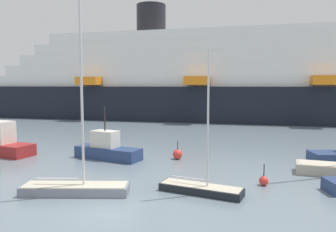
{
  "coord_description": "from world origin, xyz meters",
  "views": [
    {
      "loc": [
        5.32,
        -14.88,
        6.13
      ],
      "look_at": [
        0.0,
        16.11,
        3.18
      ],
      "focal_mm": 35.07,
      "sensor_mm": 36.0,
      "label": 1
    }
  ],
  "objects_px": {
    "sailboat_1": "(76,185)",
    "channel_buoy_1": "(264,181)",
    "cruise_ship": "(256,82)",
    "fishing_boat_3": "(107,149)",
    "sailboat_0": "(201,187)",
    "channel_buoy_2": "(114,141)",
    "channel_buoy_0": "(177,154)"
  },
  "relations": [
    {
      "from": "sailboat_0",
      "to": "channel_buoy_1",
      "type": "relative_size",
      "value": 6.11
    },
    {
      "from": "sailboat_0",
      "to": "channel_buoy_1",
      "type": "bearing_deg",
      "value": 45.92
    },
    {
      "from": "cruise_ship",
      "to": "channel_buoy_1",
      "type": "bearing_deg",
      "value": -90.32
    },
    {
      "from": "sailboat_0",
      "to": "channel_buoy_0",
      "type": "xyz_separation_m",
      "value": [
        -2.54,
        8.39,
        0.03
      ]
    },
    {
      "from": "sailboat_0",
      "to": "cruise_ship",
      "type": "height_order",
      "value": "cruise_ship"
    },
    {
      "from": "sailboat_0",
      "to": "sailboat_1",
      "type": "relative_size",
      "value": 0.7
    },
    {
      "from": "sailboat_1",
      "to": "channel_buoy_1",
      "type": "relative_size",
      "value": 8.76
    },
    {
      "from": "sailboat_1",
      "to": "fishing_boat_3",
      "type": "distance_m",
      "value": 8.97
    },
    {
      "from": "channel_buoy_0",
      "to": "channel_buoy_1",
      "type": "bearing_deg",
      "value": -45.06
    },
    {
      "from": "fishing_boat_3",
      "to": "channel_buoy_1",
      "type": "distance_m",
      "value": 13.22
    },
    {
      "from": "channel_buoy_2",
      "to": "cruise_ship",
      "type": "relative_size",
      "value": 0.01
    },
    {
      "from": "sailboat_1",
      "to": "fishing_boat_3",
      "type": "relative_size",
      "value": 1.9
    },
    {
      "from": "sailboat_1",
      "to": "cruise_ship",
      "type": "xyz_separation_m",
      "value": [
        13.72,
        42.73,
        6.23
      ]
    },
    {
      "from": "channel_buoy_2",
      "to": "cruise_ship",
      "type": "height_order",
      "value": "cruise_ship"
    },
    {
      "from": "fishing_boat_3",
      "to": "cruise_ship",
      "type": "bearing_deg",
      "value": -97.06
    },
    {
      "from": "sailboat_0",
      "to": "fishing_boat_3",
      "type": "xyz_separation_m",
      "value": [
        -8.36,
        7.53,
        0.46
      ]
    },
    {
      "from": "fishing_boat_3",
      "to": "channel_buoy_1",
      "type": "xyz_separation_m",
      "value": [
        12.06,
        -5.39,
        -0.53
      ]
    },
    {
      "from": "channel_buoy_1",
      "to": "cruise_ship",
      "type": "relative_size",
      "value": 0.01
    },
    {
      "from": "channel_buoy_1",
      "to": "cruise_ship",
      "type": "xyz_separation_m",
      "value": [
        3.04,
        39.27,
        6.47
      ]
    },
    {
      "from": "sailboat_0",
      "to": "channel_buoy_2",
      "type": "distance_m",
      "value": 17.28
    },
    {
      "from": "sailboat_1",
      "to": "sailboat_0",
      "type": "bearing_deg",
      "value": 1.89
    },
    {
      "from": "sailboat_1",
      "to": "channel_buoy_0",
      "type": "bearing_deg",
      "value": 56.6
    },
    {
      "from": "fishing_boat_3",
      "to": "channel_buoy_0",
      "type": "bearing_deg",
      "value": -154.57
    },
    {
      "from": "sailboat_1",
      "to": "channel_buoy_1",
      "type": "distance_m",
      "value": 11.23
    },
    {
      "from": "sailboat_0",
      "to": "channel_buoy_0",
      "type": "height_order",
      "value": "sailboat_0"
    },
    {
      "from": "fishing_boat_3",
      "to": "channel_buoy_2",
      "type": "xyz_separation_m",
      "value": [
        -1.66,
        6.56,
        -0.53
      ]
    },
    {
      "from": "channel_buoy_2",
      "to": "cruise_ship",
      "type": "distance_m",
      "value": 32.7
    },
    {
      "from": "channel_buoy_1",
      "to": "channel_buoy_2",
      "type": "height_order",
      "value": "channel_buoy_2"
    },
    {
      "from": "channel_buoy_0",
      "to": "channel_buoy_2",
      "type": "height_order",
      "value": "channel_buoy_2"
    },
    {
      "from": "cruise_ship",
      "to": "sailboat_0",
      "type": "bearing_deg",
      "value": -95.13
    },
    {
      "from": "sailboat_1",
      "to": "cruise_ship",
      "type": "height_order",
      "value": "cruise_ship"
    },
    {
      "from": "channel_buoy_1",
      "to": "channel_buoy_2",
      "type": "distance_m",
      "value": 18.19
    }
  ]
}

